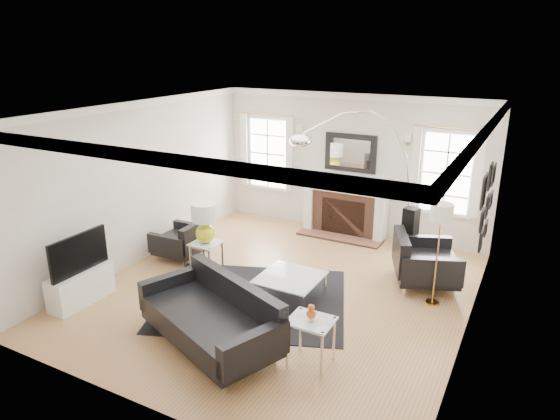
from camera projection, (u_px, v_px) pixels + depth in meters
The scene contains 25 objects.
floor at pixel (280, 291), 7.83m from camera, with size 6.00×6.00×0.00m, color #A87846.
back_wall at pixel (351, 165), 9.90m from camera, with size 5.50×0.04×2.80m, color silver.
front_wall at pixel (136, 290), 4.88m from camera, with size 5.50×0.04×2.80m, color silver.
left_wall at pixel (139, 183), 8.61m from camera, with size 0.04×6.00×2.80m, color silver.
right_wall at pixel (476, 238), 6.17m from camera, with size 0.04×6.00×2.80m, color silver.
ceiling at pixel (280, 111), 6.95m from camera, with size 5.50×6.00×0.02m, color white.
crown_molding at pixel (280, 115), 6.96m from camera, with size 5.50×6.00×0.12m, color white.
fireplace at pixel (345, 209), 10.00m from camera, with size 1.70×0.69×1.11m.
mantel_mirror at pixel (350, 153), 9.78m from camera, with size 1.05×0.07×0.75m.
window_left at pixel (268, 153), 10.66m from camera, with size 1.24×0.15×1.62m.
window_right at pixel (446, 173), 9.02m from camera, with size 1.24×0.15×1.62m.
gallery_wall at pixel (487, 200), 7.22m from camera, with size 0.04×1.73×1.29m.
tv_unit at pixel (81, 282), 7.39m from camera, with size 0.35×1.00×1.09m.
area_rug at pixel (253, 299), 7.55m from camera, with size 2.74×2.29×0.01m, color black.
sofa at pixel (214, 318), 6.35m from camera, with size 2.28×1.65×0.68m.
armchair_left at pixel (182, 242), 8.93m from camera, with size 0.80×0.88×0.57m.
armchair_right at pixel (422, 263), 7.89m from camera, with size 1.25×1.32×0.71m.
coffee_table at pixel (290, 279), 7.42m from camera, with size 0.89×0.89×0.40m.
side_table_left at pixel (206, 248), 8.41m from camera, with size 0.46×0.46×0.51m.
nesting_table at pixel (311, 329), 5.93m from camera, with size 0.53×0.45×0.58m.
gourd_lamp at pixel (205, 220), 8.25m from camera, with size 0.44×0.44×0.70m.
orange_vase at pixel (311, 312), 5.86m from camera, with size 0.12×0.12×0.19m.
arc_floor_lamp at pixel (357, 176), 8.80m from camera, with size 1.92×1.77×2.71m.
stick_floor_lamp at pixel (441, 218), 7.02m from camera, with size 0.32×0.32×1.56m.
speaker_tower at pixel (409, 239), 8.42m from camera, with size 0.22×0.22×1.10m, color black.
Camera 1 is at (3.30, -6.21, 3.68)m, focal length 32.00 mm.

